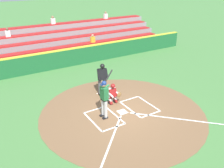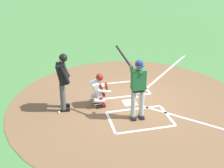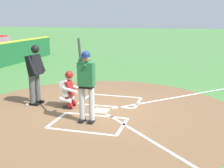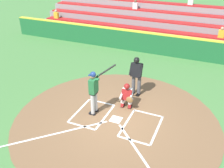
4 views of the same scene
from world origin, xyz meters
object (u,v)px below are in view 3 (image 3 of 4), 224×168
at_px(batter, 86,81).
at_px(baseball, 27,105).
at_px(catcher, 69,89).
at_px(plate_umpire, 35,71).

distance_m(batter, baseball, 2.64).
xyz_separation_m(batter, catcher, (-1.04, -0.94, -0.51)).
bearing_deg(catcher, batter, 42.09).
bearing_deg(batter, catcher, -137.91).
bearing_deg(batter, plate_umpire, -116.89).
xyz_separation_m(catcher, baseball, (0.21, -1.33, -0.55)).
height_order(batter, catcher, batter).
bearing_deg(baseball, batter, 70.05).
bearing_deg(catcher, baseball, -80.89).
height_order(catcher, baseball, catcher).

